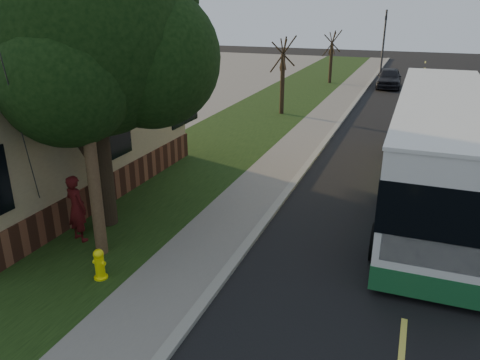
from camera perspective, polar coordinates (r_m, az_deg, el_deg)
name	(u,v)px	position (r m, az deg, el deg)	size (l,w,h in m)	color
ground	(204,305)	(10.28, -4.42, -14.91)	(120.00, 120.00, 0.00)	black
road	(416,175)	(18.50, 20.68, 0.52)	(8.00, 80.00, 0.01)	black
curb	(310,162)	(18.84, 8.54, 2.20)	(0.25, 80.00, 0.12)	gray
sidewalk	(286,160)	(19.07, 5.60, 2.50)	(2.00, 80.00, 0.08)	slate
grass_verge	(207,151)	(20.21, -4.01, 3.59)	(5.00, 80.00, 0.07)	black
building_lot	(26,130)	(25.93, -24.63, 5.57)	(15.00, 80.00, 0.04)	slate
fire_hydrant	(100,264)	(11.25, -16.76, -9.79)	(0.32, 0.32, 0.74)	#FCEF0D
utility_pole	(80,69)	(11.08, -18.89, 12.68)	(2.86, 3.21, 9.07)	#473321
leafy_tree	(93,38)	(12.86, -17.54, 16.21)	(6.30, 6.00, 7.80)	black
bare_tree_near	(283,77)	(26.77, 5.21, 12.44)	(1.38, 1.21, 4.31)	black
bare_tree_far	(331,58)	(38.30, 11.05, 14.43)	(1.38, 1.21, 4.03)	black
traffic_signal	(384,40)	(41.72, 17.12, 16.01)	(0.18, 0.22, 5.50)	#2D2D30
transit_bus	(439,146)	(15.88, 23.10, 3.83)	(2.90, 12.56, 3.40)	silver
skateboarder	(77,208)	(12.92, -19.29, -3.28)	(0.66, 0.43, 1.82)	#480E0F
dumpster	(125,144)	(19.31, -13.84, 4.23)	(1.70, 1.48, 1.29)	#13321D
distant_car	(389,78)	(37.71, 17.72, 11.79)	(1.71, 4.26, 1.45)	black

